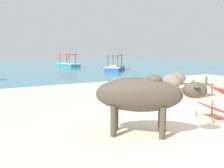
% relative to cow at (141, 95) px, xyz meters
% --- Properties ---
extents(sand_beach, '(18.00, 14.00, 0.04)m').
position_rel_cow_xyz_m(sand_beach, '(1.17, -0.47, -0.72)').
color(sand_beach, beige).
rests_on(sand_beach, ground).
extents(water_surface, '(60.00, 36.00, 0.03)m').
position_rel_cow_xyz_m(water_surface, '(1.17, 21.53, -0.74)').
color(water_surface, teal).
rests_on(water_surface, ground).
extents(cow, '(1.73, 1.42, 1.06)m').
position_rel_cow_xyz_m(cow, '(0.00, 0.00, 0.00)').
color(cow, '#4C4238').
rests_on(cow, sand_beach).
extents(low_bench_table, '(0.80, 0.51, 0.41)m').
position_rel_cow_xyz_m(low_bench_table, '(3.66, 1.73, -0.35)').
color(low_bench_table, olive).
rests_on(low_bench_table, sand_beach).
extents(bottle, '(0.07, 0.07, 0.30)m').
position_rel_cow_xyz_m(bottle, '(3.79, 1.65, -0.17)').
color(bottle, '#2D6B38').
rests_on(bottle, low_bench_table).
extents(deck_chair_far, '(0.87, 0.69, 0.68)m').
position_rel_cow_xyz_m(deck_chair_far, '(2.03, -0.06, -0.31)').
color(deck_chair_far, olive).
rests_on(deck_chair_far, sand_beach).
extents(shore_rock_large, '(0.82, 0.94, 0.61)m').
position_rel_cow_xyz_m(shore_rock_large, '(3.77, 3.21, -0.39)').
color(shore_rock_large, gray).
rests_on(shore_rock_large, sand_beach).
extents(shore_rock_medium, '(1.08, 1.08, 0.53)m').
position_rel_cow_xyz_m(shore_rock_medium, '(5.09, 4.20, -0.43)').
color(shore_rock_medium, gray).
rests_on(shore_rock_medium, sand_beach).
extents(shore_rock_small, '(0.94, 0.95, 0.39)m').
position_rel_cow_xyz_m(shore_rock_small, '(2.48, 4.92, -0.50)').
color(shore_rock_small, '#756651').
rests_on(shore_rock_small, sand_beach).
extents(boat_teal, '(1.65, 3.80, 1.29)m').
position_rel_cow_xyz_m(boat_teal, '(4.70, 19.46, -0.45)').
color(boat_teal, teal).
rests_on(boat_teal, water_surface).
extents(boat_blue, '(3.22, 3.57, 1.29)m').
position_rel_cow_xyz_m(boat_blue, '(6.59, 12.56, -0.45)').
color(boat_blue, '#3866B7').
rests_on(boat_blue, water_surface).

